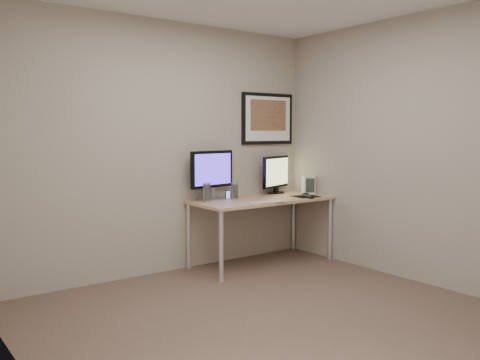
{
  "coord_description": "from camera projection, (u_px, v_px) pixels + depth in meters",
  "views": [
    {
      "loc": [
        -2.51,
        -2.98,
        1.46
      ],
      "look_at": [
        0.51,
        1.1,
        0.98
      ],
      "focal_mm": 38.0,
      "sensor_mm": 36.0,
      "label": 1
    }
  ],
  "objects": [
    {
      "name": "framed_art",
      "position": [
        268.0,
        119.0,
        6.0
      ],
      "size": [
        0.75,
        0.04,
        0.6
      ],
      "color": "black",
      "rests_on": "room"
    },
    {
      "name": "monitor_large",
      "position": [
        212.0,
        173.0,
        5.49
      ],
      "size": [
        0.58,
        0.23,
        0.53
      ],
      "rotation": [
        0.0,
        0.0,
        0.17
      ],
      "color": "#A5A5A9",
      "rests_on": "desk"
    },
    {
      "name": "desk",
      "position": [
        262.0,
        205.0,
        5.62
      ],
      "size": [
        1.6,
        0.7,
        0.73
      ],
      "color": "#A98952",
      "rests_on": "floor"
    },
    {
      "name": "speaker_right",
      "position": [
        234.0,
        191.0,
        5.53
      ],
      "size": [
        0.09,
        0.09,
        0.18
      ],
      "primitive_type": "cylinder",
      "rotation": [
        0.0,
        0.0,
        -0.29
      ],
      "color": "#A5A5A9",
      "rests_on": "desk"
    },
    {
      "name": "fan_unit",
      "position": [
        308.0,
        185.0,
        6.04
      ],
      "size": [
        0.17,
        0.15,
        0.21
      ],
      "primitive_type": "cube",
      "rotation": [
        0.0,
        0.0,
        -0.38
      ],
      "color": "silver",
      "rests_on": "desk"
    },
    {
      "name": "room",
      "position": [
        237.0,
        110.0,
        4.21
      ],
      "size": [
        3.6,
        3.6,
        3.6
      ],
      "color": "white",
      "rests_on": "ground"
    },
    {
      "name": "phone_dock",
      "position": [
        228.0,
        195.0,
        5.44
      ],
      "size": [
        0.06,
        0.06,
        0.12
      ],
      "primitive_type": "cube",
      "rotation": [
        0.0,
        0.0,
        -0.02
      ],
      "color": "black",
      "rests_on": "desk"
    },
    {
      "name": "mousepad",
      "position": [
        306.0,
        196.0,
        5.79
      ],
      "size": [
        0.3,
        0.27,
        0.0
      ],
      "primitive_type": "cube",
      "rotation": [
        0.0,
        0.0,
        -0.12
      ],
      "color": "black",
      "rests_on": "desk"
    },
    {
      "name": "monitor_tv",
      "position": [
        276.0,
        174.0,
        6.07
      ],
      "size": [
        0.55,
        0.23,
        0.45
      ],
      "rotation": [
        0.0,
        0.0,
        0.35
      ],
      "color": "black",
      "rests_on": "desk"
    },
    {
      "name": "floor",
      "position": [
        271.0,
        318.0,
        4.01
      ],
      "size": [
        3.6,
        3.6,
        0.0
      ],
      "primitive_type": "plane",
      "color": "brown",
      "rests_on": "ground"
    },
    {
      "name": "mouse",
      "position": [
        305.0,
        194.0,
        5.81
      ],
      "size": [
        0.07,
        0.11,
        0.04
      ],
      "primitive_type": "ellipsoid",
      "rotation": [
        0.0,
        0.0,
        -0.04
      ],
      "color": "black",
      "rests_on": "mousepad"
    },
    {
      "name": "speaker_left",
      "position": [
        206.0,
        192.0,
        5.34
      ],
      "size": [
        0.1,
        0.1,
        0.2
      ],
      "primitive_type": "cylinder",
      "rotation": [
        0.0,
        0.0,
        -0.37
      ],
      "color": "#A5A5A9",
      "rests_on": "desk"
    },
    {
      "name": "keyboard",
      "position": [
        267.0,
        202.0,
        5.28
      ],
      "size": [
        0.42,
        0.18,
        0.01
      ],
      "primitive_type": "cube",
      "rotation": [
        0.0,
        0.0,
        -0.18
      ],
      "color": "#BABABF",
      "rests_on": "desk"
    },
    {
      "name": "remote",
      "position": [
        307.0,
        197.0,
        5.68
      ],
      "size": [
        0.07,
        0.18,
        0.02
      ],
      "primitive_type": "cube",
      "rotation": [
        0.0,
        0.0,
        -0.16
      ],
      "color": "black",
      "rests_on": "desk"
    }
  ]
}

